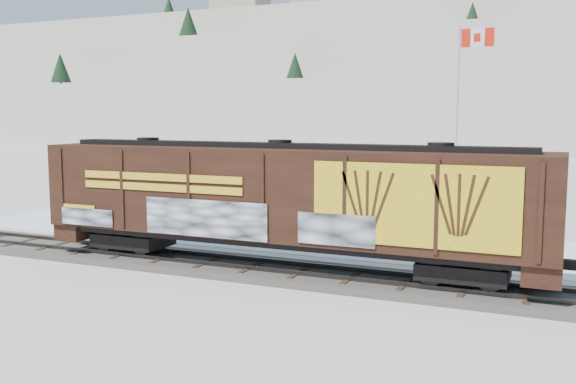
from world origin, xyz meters
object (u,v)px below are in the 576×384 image
at_px(flagpole, 458,152).
at_px(car_dark, 365,228).
at_px(car_silver, 227,212).
at_px(car_white, 394,228).
at_px(hopper_railcar, 280,197).

bearing_deg(flagpole, car_dark, -112.44).
distance_m(car_silver, car_white, 9.54).
bearing_deg(hopper_railcar, car_white, 71.68).
relative_size(car_white, car_dark, 0.98).
xyz_separation_m(hopper_railcar, car_dark, (1.12, 7.44, -2.32)).
xyz_separation_m(flagpole, car_silver, (-11.22, -6.58, -3.18)).
height_order(flagpole, car_silver, flagpole).
bearing_deg(flagpole, car_silver, -149.63).
bearing_deg(car_white, hopper_railcar, 165.60).
height_order(car_white, car_dark, car_white).
distance_m(flagpole, car_white, 8.23).
xyz_separation_m(hopper_railcar, car_silver, (-6.99, 8.39, -2.17)).
relative_size(hopper_railcar, car_dark, 4.29).
relative_size(hopper_railcar, flagpole, 1.81).
relative_size(car_silver, car_dark, 1.04).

